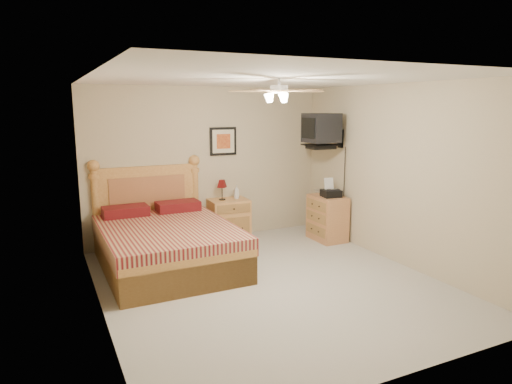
{
  "coord_description": "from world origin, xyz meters",
  "views": [
    {
      "loc": [
        -2.48,
        -4.81,
        2.2
      ],
      "look_at": [
        0.24,
        0.9,
        1.0
      ],
      "focal_mm": 32.0,
      "sensor_mm": 36.0,
      "label": 1
    }
  ],
  "objects": [
    {
      "name": "bed",
      "position": [
        -1.0,
        1.12,
        0.71
      ],
      "size": [
        1.69,
        2.21,
        1.42
      ],
      "primitive_type": null,
      "rotation": [
        0.0,
        0.0,
        0.01
      ],
      "color": "#B47135",
      "rests_on": "ground"
    },
    {
      "name": "magazine_upper",
      "position": [
        1.73,
        1.53,
        0.78
      ],
      "size": [
        0.27,
        0.33,
        0.02
      ],
      "primitive_type": "imported",
      "rotation": [
        0.0,
        0.0,
        0.17
      ],
      "color": "gray",
      "rests_on": "magazine_lower"
    },
    {
      "name": "lotion_bottle",
      "position": [
        0.41,
        2.02,
        0.79
      ],
      "size": [
        0.1,
        0.1,
        0.23
      ],
      "primitive_type": "imported",
      "rotation": [
        0.0,
        0.0,
        -0.13
      ],
      "color": "silver",
      "rests_on": "nightstand"
    },
    {
      "name": "wall_tv",
      "position": [
        1.75,
        1.34,
        1.81
      ],
      "size": [
        0.56,
        0.46,
        0.58
      ],
      "primitive_type": null,
      "color": "black",
      "rests_on": "wall_right"
    },
    {
      "name": "wall_right",
      "position": [
        2.0,
        0.0,
        1.25
      ],
      "size": [
        0.04,
        4.5,
        2.5
      ],
      "primitive_type": "cube",
      "color": "tan",
      "rests_on": "ground"
    },
    {
      "name": "table_lamp",
      "position": [
        0.16,
        2.02,
        0.85
      ],
      "size": [
        0.19,
        0.19,
        0.33
      ],
      "primitive_type": null,
      "rotation": [
        0.0,
        0.0,
        0.07
      ],
      "color": "#550B0B",
      "rests_on": "nightstand"
    },
    {
      "name": "ceiling",
      "position": [
        0.0,
        0.0,
        2.5
      ],
      "size": [
        4.0,
        4.5,
        0.04
      ],
      "primitive_type": "cube",
      "color": "white",
      "rests_on": "ground"
    },
    {
      "name": "dresser",
      "position": [
        1.73,
        1.29,
        0.37
      ],
      "size": [
        0.44,
        0.63,
        0.74
      ],
      "primitive_type": "cube",
      "rotation": [
        0.0,
        0.0,
        -0.0
      ],
      "color": "#A0633A",
      "rests_on": "ground"
    },
    {
      "name": "floor",
      "position": [
        0.0,
        0.0,
        0.0
      ],
      "size": [
        4.5,
        4.5,
        0.0
      ],
      "primitive_type": "plane",
      "color": "#A29D92",
      "rests_on": "ground"
    },
    {
      "name": "wall_back",
      "position": [
        0.0,
        2.25,
        1.25
      ],
      "size": [
        4.0,
        0.04,
        2.5
      ],
      "primitive_type": "cube",
      "color": "tan",
      "rests_on": "ground"
    },
    {
      "name": "magazine_lower",
      "position": [
        1.73,
        1.53,
        0.75
      ],
      "size": [
        0.22,
        0.29,
        0.03
      ],
      "primitive_type": "imported",
      "rotation": [
        0.0,
        0.0,
        0.05
      ],
      "color": "beige",
      "rests_on": "dresser"
    },
    {
      "name": "fax_machine",
      "position": [
        1.74,
        1.21,
        0.89
      ],
      "size": [
        0.33,
        0.34,
        0.3
      ],
      "primitive_type": null,
      "rotation": [
        0.0,
        0.0,
        -0.15
      ],
      "color": "black",
      "rests_on": "dresser"
    },
    {
      "name": "wall_left",
      "position": [
        -2.0,
        0.0,
        1.25
      ],
      "size": [
        0.04,
        4.5,
        2.5
      ],
      "primitive_type": "cube",
      "color": "tan",
      "rests_on": "ground"
    },
    {
      "name": "ceiling_fan",
      "position": [
        0.0,
        -0.2,
        2.36
      ],
      "size": [
        1.14,
        1.14,
        0.28
      ],
      "primitive_type": null,
      "color": "white",
      "rests_on": "ceiling"
    },
    {
      "name": "framed_picture",
      "position": [
        0.27,
        2.23,
        1.62
      ],
      "size": [
        0.46,
        0.04,
        0.46
      ],
      "primitive_type": "cube",
      "color": "black",
      "rests_on": "wall_back"
    },
    {
      "name": "wall_front",
      "position": [
        0.0,
        -2.25,
        1.25
      ],
      "size": [
        4.0,
        0.04,
        2.5
      ],
      "primitive_type": "cube",
      "color": "tan",
      "rests_on": "ground"
    },
    {
      "name": "nightstand",
      "position": [
        0.27,
        2.0,
        0.34
      ],
      "size": [
        0.64,
        0.49,
        0.68
      ],
      "primitive_type": "cube",
      "rotation": [
        0.0,
        0.0,
        -0.04
      ],
      "color": "tan",
      "rests_on": "ground"
    }
  ]
}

